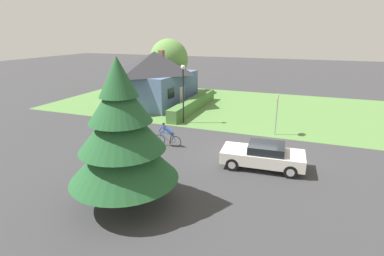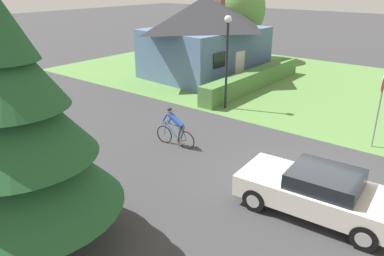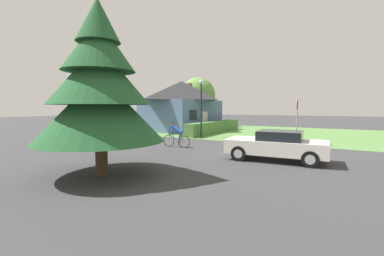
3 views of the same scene
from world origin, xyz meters
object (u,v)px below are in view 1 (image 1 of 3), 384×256
object	(u,v)px
stop_sign	(277,105)
conifer_tall_near	(122,135)
cyclist	(168,135)
street_lamp	(183,83)
deciduous_tree_right	(169,59)
cottage_house	(155,77)
sedan_left_lane	(263,155)

from	to	relation	value
stop_sign	conifer_tall_near	size ratio (longest dim) A/B	0.49
cyclist	street_lamp	world-z (taller)	street_lamp
conifer_tall_near	deciduous_tree_right	size ratio (longest dim) A/B	0.98
cyclist	cottage_house	bearing A→B (deg)	-63.45
cottage_house	sedan_left_lane	distance (m)	16.81
deciduous_tree_right	cyclist	bearing A→B (deg)	-155.29
stop_sign	street_lamp	xyz separation A→B (m)	(0.39, 7.22, 1.03)
sedan_left_lane	deciduous_tree_right	size ratio (longest dim) A/B	0.71
cottage_house	cyclist	bearing A→B (deg)	-144.19
sedan_left_lane	conifer_tall_near	xyz separation A→B (m)	(-5.69, 4.87, 2.42)
deciduous_tree_right	stop_sign	bearing A→B (deg)	-130.10
cottage_house	conifer_tall_near	world-z (taller)	conifer_tall_near
street_lamp	conifer_tall_near	size ratio (longest dim) A/B	0.76
stop_sign	cyclist	bearing A→B (deg)	-54.01
stop_sign	conifer_tall_near	world-z (taller)	conifer_tall_near
conifer_tall_near	cottage_house	bearing A→B (deg)	23.58
cyclist	street_lamp	size ratio (longest dim) A/B	0.39
cottage_house	stop_sign	bearing A→B (deg)	-109.21
cyclist	deciduous_tree_right	size ratio (longest dim) A/B	0.29
stop_sign	deciduous_tree_right	xyz separation A→B (m)	(11.49, 13.64, 1.77)
sedan_left_lane	stop_sign	distance (m)	5.99
cottage_house	stop_sign	size ratio (longest dim) A/B	2.83
cyclist	conifer_tall_near	world-z (taller)	conifer_tall_near
conifer_tall_near	deciduous_tree_right	bearing A→B (deg)	20.81
sedan_left_lane	stop_sign	bearing A→B (deg)	-93.90
cottage_house	conifer_tall_near	distance (m)	18.54
cottage_house	street_lamp	bearing A→B (deg)	-130.19
cottage_house	cyclist	world-z (taller)	cottage_house
sedan_left_lane	cyclist	world-z (taller)	cyclist
stop_sign	deciduous_tree_right	world-z (taller)	deciduous_tree_right
sedan_left_lane	street_lamp	size ratio (longest dim) A/B	0.95
street_lamp	cyclist	bearing A→B (deg)	-168.47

